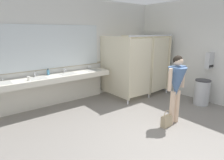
{
  "coord_description": "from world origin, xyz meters",
  "views": [
    {
      "loc": [
        -2.87,
        -2.23,
        2.07
      ],
      "look_at": [
        -0.25,
        1.12,
        0.99
      ],
      "focal_mm": 31.54,
      "sensor_mm": 36.0,
      "label": 1
    }
  ],
  "objects_px": {
    "paper_towel_dispenser_upper": "(211,60)",
    "soap_dispenser": "(48,72)",
    "trash_bin": "(202,92)",
    "handbag": "(166,121)",
    "person_standing": "(177,82)",
    "paper_cup": "(29,79)"
  },
  "relations": [
    {
      "from": "soap_dispenser",
      "to": "paper_cup",
      "type": "bearing_deg",
      "value": -152.77
    },
    {
      "from": "soap_dispenser",
      "to": "paper_cup",
      "type": "distance_m",
      "value": 0.67
    },
    {
      "from": "paper_towel_dispenser_upper",
      "to": "handbag",
      "type": "height_order",
      "value": "paper_towel_dispenser_upper"
    },
    {
      "from": "paper_towel_dispenser_upper",
      "to": "trash_bin",
      "type": "xyz_separation_m",
      "value": [
        -0.28,
        0.0,
        -0.89
      ]
    },
    {
      "from": "person_standing",
      "to": "handbag",
      "type": "bearing_deg",
      "value": -177.3
    },
    {
      "from": "paper_towel_dispenser_upper",
      "to": "trash_bin",
      "type": "relative_size",
      "value": 0.61
    },
    {
      "from": "paper_towel_dispenser_upper",
      "to": "person_standing",
      "type": "distance_m",
      "value": 1.94
    },
    {
      "from": "trash_bin",
      "to": "paper_cup",
      "type": "relative_size",
      "value": 7.19
    },
    {
      "from": "trash_bin",
      "to": "person_standing",
      "type": "height_order",
      "value": "person_standing"
    },
    {
      "from": "trash_bin",
      "to": "person_standing",
      "type": "distance_m",
      "value": 1.75
    },
    {
      "from": "paper_cup",
      "to": "paper_towel_dispenser_upper",
      "type": "bearing_deg",
      "value": -26.84
    },
    {
      "from": "trash_bin",
      "to": "handbag",
      "type": "xyz_separation_m",
      "value": [
        -1.91,
        -0.24,
        -0.22
      ]
    },
    {
      "from": "trash_bin",
      "to": "soap_dispenser",
      "type": "relative_size",
      "value": 4.04
    },
    {
      "from": "person_standing",
      "to": "handbag",
      "type": "height_order",
      "value": "person_standing"
    },
    {
      "from": "trash_bin",
      "to": "handbag",
      "type": "relative_size",
      "value": 1.87
    },
    {
      "from": "paper_cup",
      "to": "person_standing",
      "type": "bearing_deg",
      "value": -44.87
    },
    {
      "from": "person_standing",
      "to": "handbag",
      "type": "distance_m",
      "value": 0.88
    },
    {
      "from": "paper_towel_dispenser_upper",
      "to": "soap_dispenser",
      "type": "xyz_separation_m",
      "value": [
        -3.75,
        2.5,
        -0.28
      ]
    },
    {
      "from": "trash_bin",
      "to": "handbag",
      "type": "bearing_deg",
      "value": -172.91
    },
    {
      "from": "soap_dispenser",
      "to": "paper_cup",
      "type": "relative_size",
      "value": 1.78
    },
    {
      "from": "person_standing",
      "to": "soap_dispenser",
      "type": "height_order",
      "value": "person_standing"
    },
    {
      "from": "handbag",
      "to": "paper_cup",
      "type": "relative_size",
      "value": 3.84
    }
  ]
}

